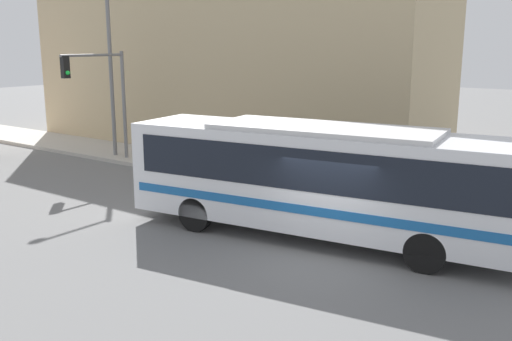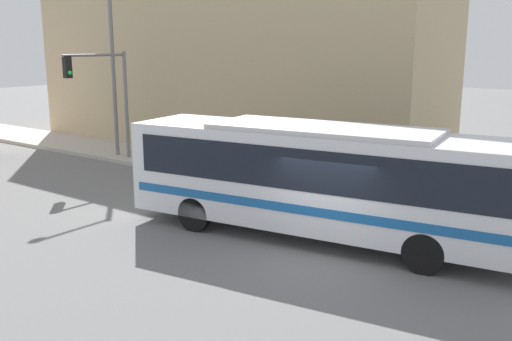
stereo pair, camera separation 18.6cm
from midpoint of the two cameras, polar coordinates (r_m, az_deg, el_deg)
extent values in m
plane|color=slate|center=(14.90, 7.31, -8.53)|extent=(120.00, 120.00, 0.00)
cube|color=#B7B2A8|center=(32.81, -18.78, 2.72)|extent=(3.32, 70.00, 0.17)
cube|color=tan|center=(29.76, -2.93, 11.82)|extent=(6.00, 22.35, 9.88)
cube|color=silver|center=(15.74, 6.98, -0.76)|extent=(4.08, 11.44, 2.61)
cube|color=black|center=(15.64, 7.02, 0.92)|extent=(4.00, 10.56, 1.09)
cube|color=#19599E|center=(15.89, 6.92, -2.77)|extent=(4.06, 11.01, 0.24)
cube|color=silver|center=(15.49, 7.11, 4.13)|extent=(3.19, 6.42, 0.16)
cylinder|color=black|center=(18.54, -1.79, -2.54)|extent=(0.41, 1.04, 1.01)
cylinder|color=black|center=(16.67, -5.83, -4.35)|extent=(0.41, 1.04, 1.01)
cylinder|color=black|center=(16.35, 18.51, -5.30)|extent=(0.41, 1.04, 1.01)
cylinder|color=black|center=(14.20, 16.77, -7.91)|extent=(0.41, 1.04, 1.01)
cylinder|color=red|center=(20.11, 8.66, -1.62)|extent=(0.22, 0.22, 0.56)
sphere|color=red|center=(20.03, 8.70, -0.66)|extent=(0.21, 0.21, 0.21)
cylinder|color=red|center=(20.05, 8.97, -1.59)|extent=(0.10, 0.13, 0.10)
cylinder|color=slate|center=(26.79, -12.65, 6.40)|extent=(0.16, 0.16, 4.83)
cylinder|color=slate|center=(25.63, -15.64, 11.05)|extent=(3.20, 0.11, 0.11)
cube|color=black|center=(24.80, -18.15, 9.81)|extent=(0.30, 0.24, 0.90)
sphere|color=#19D83F|center=(24.70, -17.92, 9.29)|extent=(0.18, 0.18, 0.18)
cylinder|color=slate|center=(24.34, -7.00, 1.45)|extent=(0.06, 0.06, 1.00)
cylinder|color=#4C4C51|center=(24.23, -7.04, 2.87)|extent=(0.14, 0.14, 0.22)
cylinder|color=slate|center=(27.42, -13.89, 9.69)|extent=(0.18, 0.18, 7.90)
cylinder|color=#47382D|center=(24.29, -2.46, 1.36)|extent=(0.28, 0.28, 0.88)
cylinder|color=#B22D33|center=(24.14, -2.48, 3.23)|extent=(0.34, 0.34, 0.73)
sphere|color=tan|center=(24.07, -2.49, 4.37)|extent=(0.24, 0.24, 0.24)
cylinder|color=#47382D|center=(22.51, 6.12, 0.40)|extent=(0.28, 0.28, 0.88)
cylinder|color=#338C4C|center=(22.36, 6.17, 2.42)|extent=(0.34, 0.34, 0.73)
sphere|color=tan|center=(22.28, 6.20, 3.66)|extent=(0.24, 0.24, 0.24)
camera|label=1|loc=(0.09, -89.71, 0.07)|focal=40.00mm
camera|label=2|loc=(0.09, 90.29, -0.07)|focal=40.00mm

